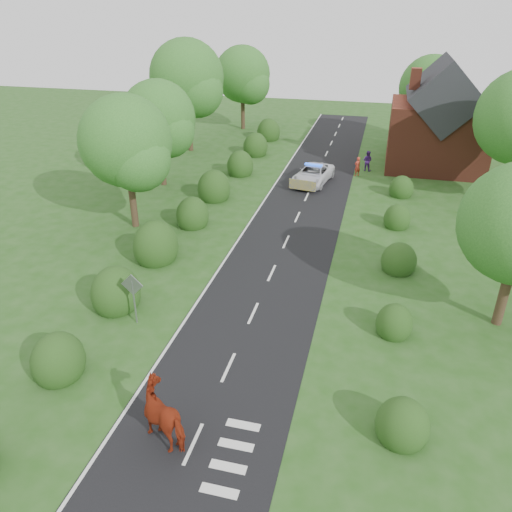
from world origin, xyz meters
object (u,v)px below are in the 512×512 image
(police_van, at_px, (313,174))
(pedestrian_purple, at_px, (367,161))
(pedestrian_red, at_px, (357,166))
(road_sign, at_px, (133,292))
(cow, at_px, (168,416))

(police_van, relative_size, pedestrian_purple, 3.16)
(pedestrian_purple, bearing_deg, pedestrian_red, 83.97)
(road_sign, xyz_separation_m, pedestrian_red, (8.26, 24.03, -0.85))
(road_sign, relative_size, police_van, 0.46)
(pedestrian_red, xyz_separation_m, pedestrian_purple, (0.72, 1.61, 0.07))
(cow, relative_size, pedestrian_red, 1.54)
(police_van, bearing_deg, road_sign, -93.50)
(pedestrian_red, bearing_deg, road_sign, 26.67)
(cow, relative_size, pedestrian_purple, 1.42)
(road_sign, distance_m, pedestrian_purple, 27.18)
(cow, distance_m, police_van, 27.13)
(cow, height_order, pedestrian_purple, cow)
(road_sign, bearing_deg, police_van, 76.89)
(road_sign, height_order, pedestrian_red, road_sign)
(cow, bearing_deg, pedestrian_red, -164.60)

